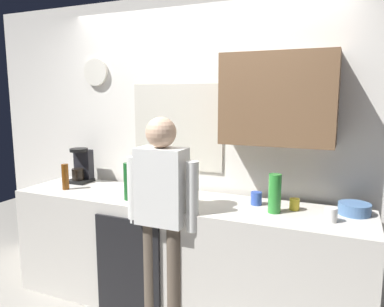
# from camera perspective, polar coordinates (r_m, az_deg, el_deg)

# --- Properties ---
(kitchen_counter) EXTENTS (2.90, 0.64, 0.92)m
(kitchen_counter) POSITION_cam_1_polar(r_m,az_deg,el_deg) (3.12, -1.89, -15.33)
(kitchen_counter) COLOR beige
(kitchen_counter) RESTS_ON ground_plane
(dishwasher_panel) EXTENTS (0.56, 0.02, 0.83)m
(dishwasher_panel) POSITION_cam_1_polar(r_m,az_deg,el_deg) (3.01, -10.00, -17.41)
(dishwasher_panel) COLOR black
(dishwasher_panel) RESTS_ON ground_plane
(back_wall_assembly) EXTENTS (4.50, 0.42, 2.60)m
(back_wall_assembly) POSITION_cam_1_polar(r_m,az_deg,el_deg) (3.20, 2.53, 2.07)
(back_wall_assembly) COLOR white
(back_wall_assembly) RESTS_ON ground_plane
(coffee_maker) EXTENTS (0.20, 0.20, 0.33)m
(coffee_maker) POSITION_cam_1_polar(r_m,az_deg,el_deg) (3.69, -16.81, -2.00)
(coffee_maker) COLOR black
(coffee_maker) RESTS_ON kitchen_counter
(bottle_green_wine) EXTENTS (0.07, 0.07, 0.30)m
(bottle_green_wine) POSITION_cam_1_polar(r_m,az_deg,el_deg) (2.97, -9.89, -4.29)
(bottle_green_wine) COLOR #195923
(bottle_green_wine) RESTS_ON kitchen_counter
(bottle_amber_beer) EXTENTS (0.06, 0.06, 0.23)m
(bottle_amber_beer) POSITION_cam_1_polar(r_m,az_deg,el_deg) (3.44, -19.13, -3.43)
(bottle_amber_beer) COLOR brown
(bottle_amber_beer) RESTS_ON kitchen_counter
(bottle_clear_soda) EXTENTS (0.09, 0.09, 0.28)m
(bottle_clear_soda) POSITION_cam_1_polar(r_m,az_deg,el_deg) (2.68, 12.75, -6.09)
(bottle_clear_soda) COLOR #2D8C33
(bottle_clear_soda) RESTS_ON kitchen_counter
(bottle_olive_oil) EXTENTS (0.06, 0.06, 0.25)m
(bottle_olive_oil) POSITION_cam_1_polar(r_m,az_deg,el_deg) (3.33, -8.36, -3.25)
(bottle_olive_oil) COLOR olive
(bottle_olive_oil) RESTS_ON kitchen_counter
(bottle_dark_sauce) EXTENTS (0.06, 0.06, 0.18)m
(bottle_dark_sauce) POSITION_cam_1_polar(r_m,az_deg,el_deg) (3.31, -6.58, -3.91)
(bottle_dark_sauce) COLOR black
(bottle_dark_sauce) RESTS_ON kitchen_counter
(cup_yellow_cup) EXTENTS (0.07, 0.07, 0.09)m
(cup_yellow_cup) POSITION_cam_1_polar(r_m,az_deg,el_deg) (2.80, 15.66, -7.62)
(cup_yellow_cup) COLOR yellow
(cup_yellow_cup) RESTS_ON kitchen_counter
(cup_white_mug) EXTENTS (0.08, 0.08, 0.10)m
(cup_white_mug) POSITION_cam_1_polar(r_m,az_deg,el_deg) (2.62, 20.83, -8.92)
(cup_white_mug) COLOR white
(cup_white_mug) RESTS_ON kitchen_counter
(cup_blue_mug) EXTENTS (0.08, 0.08, 0.10)m
(cup_blue_mug) POSITION_cam_1_polar(r_m,az_deg,el_deg) (2.86, 9.97, -6.90)
(cup_blue_mug) COLOR #3351B2
(cup_blue_mug) RESTS_ON kitchen_counter
(mixing_bowl) EXTENTS (0.22, 0.22, 0.08)m
(mixing_bowl) POSITION_cam_1_polar(r_m,az_deg,el_deg) (2.84, 23.96, -7.87)
(mixing_bowl) COLOR #4C72A5
(mixing_bowl) RESTS_ON kitchen_counter
(potted_plant) EXTENTS (0.15, 0.15, 0.23)m
(potted_plant) POSITION_cam_1_polar(r_m,az_deg,el_deg) (2.81, -3.26, -5.31)
(potted_plant) COLOR #9E5638
(potted_plant) RESTS_ON kitchen_counter
(storage_canister) EXTENTS (0.14, 0.14, 0.17)m
(storage_canister) POSITION_cam_1_polar(r_m,az_deg,el_deg) (3.25, -4.54, -4.23)
(storage_canister) COLOR silver
(storage_canister) RESTS_ON kitchen_counter
(person_at_sink) EXTENTS (0.57, 0.22, 1.60)m
(person_at_sink) POSITION_cam_1_polar(r_m,az_deg,el_deg) (2.70, -4.69, -8.23)
(person_at_sink) COLOR brown
(person_at_sink) RESTS_ON ground_plane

